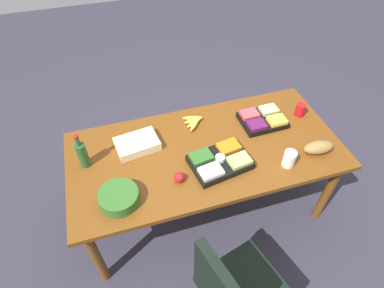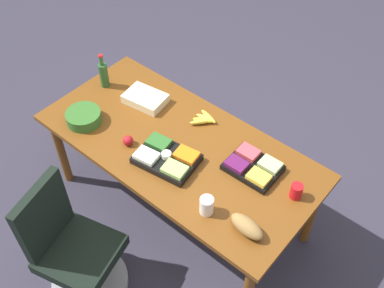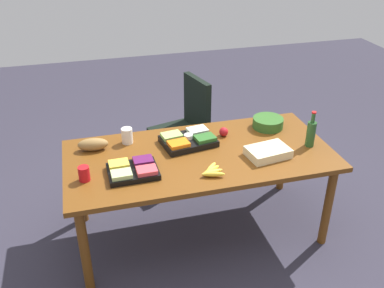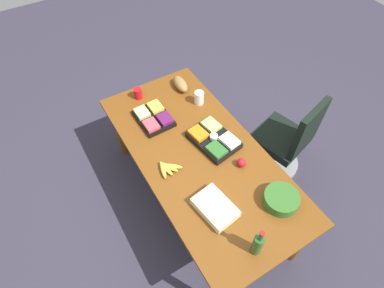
{
  "view_description": "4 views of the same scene",
  "coord_description": "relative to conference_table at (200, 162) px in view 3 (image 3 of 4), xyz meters",
  "views": [
    {
      "loc": [
        0.58,
        1.54,
        2.56
      ],
      "look_at": [
        0.11,
        -0.01,
        0.86
      ],
      "focal_mm": 29.47,
      "sensor_mm": 36.0,
      "label": 1
    },
    {
      "loc": [
        -1.54,
        1.66,
        3.22
      ],
      "look_at": [
        -0.1,
        -0.04,
        0.82
      ],
      "focal_mm": 43.04,
      "sensor_mm": 36.0,
      "label": 2
    },
    {
      "loc": [
        -0.82,
        -2.81,
        2.5
      ],
      "look_at": [
        -0.06,
        0.01,
        0.87
      ],
      "focal_mm": 40.38,
      "sensor_mm": 36.0,
      "label": 3
    },
    {
      "loc": [
        1.31,
        -0.86,
        2.91
      ],
      "look_at": [
        -0.07,
        -0.03,
        0.86
      ],
      "focal_mm": 29.18,
      "sensor_mm": 36.0,
      "label": 4
    }
  ],
  "objects": [
    {
      "name": "salad_bowl",
      "position": [
        0.7,
        0.28,
        0.12
      ],
      "size": [
        0.31,
        0.31,
        0.09
      ],
      "primitive_type": "cylinder",
      "rotation": [
        0.0,
        0.0,
        0.2
      ],
      "color": "#306224",
      "rests_on": "conference_table"
    },
    {
      "name": "fruit_platter",
      "position": [
        -0.55,
        -0.15,
        0.11
      ],
      "size": [
        0.37,
        0.29,
        0.07
      ],
      "color": "black",
      "rests_on": "conference_table"
    },
    {
      "name": "mayo_jar",
      "position": [
        -0.53,
        0.32,
        0.14
      ],
      "size": [
        0.1,
        0.1,
        0.13
      ],
      "primitive_type": "cylinder",
      "rotation": [
        0.0,
        0.0,
        0.13
      ],
      "color": "white",
      "rests_on": "conference_table"
    },
    {
      "name": "apple_red",
      "position": [
        0.28,
        0.23,
        0.12
      ],
      "size": [
        0.08,
        0.08,
        0.08
      ],
      "primitive_type": "sphere",
      "rotation": [
        0.0,
        0.0,
        0.02
      ],
      "color": "red",
      "rests_on": "conference_table"
    },
    {
      "name": "conference_table",
      "position": [
        0.0,
        0.0,
        0.0
      ],
      "size": [
        2.1,
        1.0,
        0.78
      ],
      "color": "brown",
      "rests_on": "ground"
    },
    {
      "name": "ground_plane",
      "position": [
        0.0,
        0.0,
        -0.7
      ],
      "size": [
        10.0,
        10.0,
        0.0
      ],
      "primitive_type": "plane",
      "color": "#33303E"
    },
    {
      "name": "office_chair",
      "position": [
        0.11,
        0.97,
        -0.31
      ],
      "size": [
        0.59,
        0.59,
        1.01
      ],
      "color": "gray",
      "rests_on": "ground"
    },
    {
      "name": "veggie_tray",
      "position": [
        -0.05,
        0.17,
        0.11
      ],
      "size": [
        0.46,
        0.36,
        0.09
      ],
      "color": "black",
      "rests_on": "conference_table"
    },
    {
      "name": "bread_loaf",
      "position": [
        -0.8,
        0.28,
        0.13
      ],
      "size": [
        0.25,
        0.13,
        0.1
      ],
      "primitive_type": "ellipsoid",
      "rotation": [
        0.0,
        0.0,
        -0.09
      ],
      "color": "olive",
      "rests_on": "conference_table"
    },
    {
      "name": "wine_bottle",
      "position": [
        0.89,
        -0.11,
        0.19
      ],
      "size": [
        0.08,
        0.08,
        0.3
      ],
      "color": "#265124",
      "rests_on": "conference_table"
    },
    {
      "name": "red_solo_cup",
      "position": [
        -0.89,
        -0.15,
        0.13
      ],
      "size": [
        0.09,
        0.09,
        0.11
      ],
      "primitive_type": "cylinder",
      "rotation": [
        0.0,
        0.0,
        0.16
      ],
      "color": "red",
      "rests_on": "conference_table"
    },
    {
      "name": "banana_bunch",
      "position": [
        0.0,
        -0.31,
        0.1
      ],
      "size": [
        0.18,
        0.2,
        0.04
      ],
      "color": "yellow",
      "rests_on": "conference_table"
    },
    {
      "name": "sheet_cake",
      "position": [
        0.5,
        -0.18,
        0.11
      ],
      "size": [
        0.35,
        0.26,
        0.07
      ],
      "primitive_type": "cube",
      "rotation": [
        0.0,
        0.0,
        0.14
      ],
      "color": "beige",
      "rests_on": "conference_table"
    }
  ]
}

